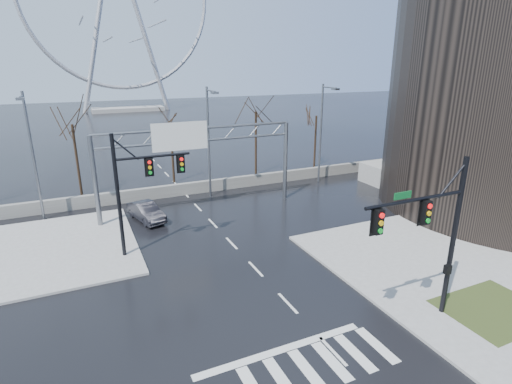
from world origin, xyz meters
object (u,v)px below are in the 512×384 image
car (146,212)px  signal_mast_far (136,183)px  signal_mast_near (435,228)px  sign_gantry (194,151)px  ferris_wheel (118,2)px

car → signal_mast_far: bearing=-117.4°
signal_mast_far → car: bearing=77.4°
signal_mast_near → signal_mast_far: bearing=130.3°
sign_gantry → car: 6.12m
signal_mast_far → ferris_wheel: 89.30m
signal_mast_far → ferris_wheel: (10.87, 86.04, 21.30)m
sign_gantry → ferris_wheel: (5.38, 80.04, 20.95)m
ferris_wheel → sign_gantry: bearing=-93.8°
car → ferris_wheel: bearing=68.3°
sign_gantry → ferris_wheel: size_ratio=0.32×
sign_gantry → signal_mast_far: bearing=-132.5°
car → signal_mast_near: bearing=-77.7°
sign_gantry → signal_mast_near: bearing=-73.8°
signal_mast_near → signal_mast_far: 17.03m
ferris_wheel → car: bearing=-96.8°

